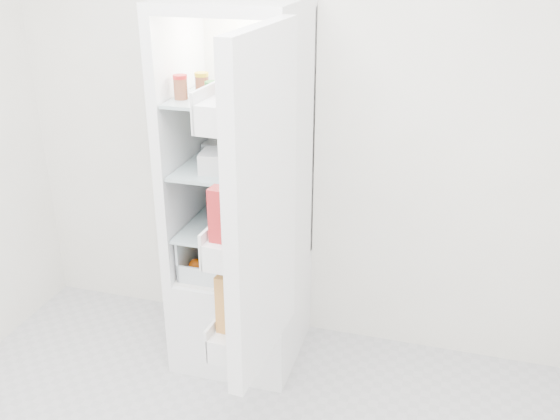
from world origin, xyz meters
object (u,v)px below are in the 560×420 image
(red_cabbage, at_px, (255,212))
(mushroom_bowl, at_px, (224,205))
(refrigerator, at_px, (243,234))
(fridge_door, at_px, (255,212))

(red_cabbage, distance_m, mushroom_bowl, 0.27)
(refrigerator, xyz_separation_m, fridge_door, (0.28, -0.64, 0.43))
(red_cabbage, bearing_deg, mushroom_bowl, 145.02)
(red_cabbage, relative_size, fridge_door, 0.14)
(refrigerator, distance_m, fridge_door, 0.82)
(fridge_door, bearing_deg, refrigerator, 27.39)
(refrigerator, distance_m, red_cabbage, 0.22)
(red_cabbage, height_order, mushroom_bowl, red_cabbage)
(red_cabbage, height_order, fridge_door, fridge_door)
(fridge_door, bearing_deg, red_cabbage, 22.52)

